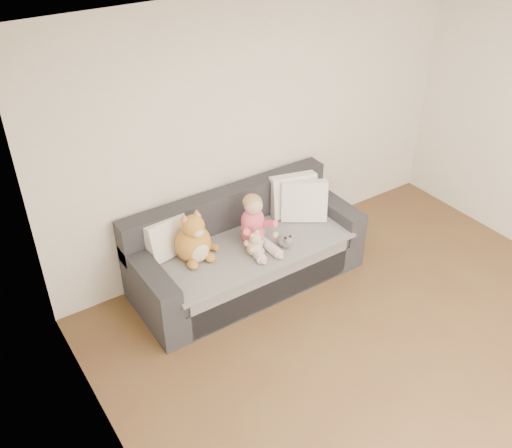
{
  "coord_description": "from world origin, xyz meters",
  "views": [
    {
      "loc": [
        -2.84,
        -1.64,
        3.59
      ],
      "look_at": [
        -0.5,
        1.87,
        0.75
      ],
      "focal_mm": 40.0,
      "sensor_mm": 36.0,
      "label": 1
    }
  ],
  "objects_px": {
    "toddler": "(255,224)",
    "plush_cat": "(194,241)",
    "sippy_cup": "(264,243)",
    "teddy_bear": "(255,245)",
    "sofa": "(245,253)"
  },
  "relations": [
    {
      "from": "sippy_cup",
      "to": "toddler",
      "type": "bearing_deg",
      "value": 100.67
    },
    {
      "from": "sofa",
      "to": "teddy_bear",
      "type": "xyz_separation_m",
      "value": [
        -0.05,
        -0.25,
        0.26
      ]
    },
    {
      "from": "sippy_cup",
      "to": "sofa",
      "type": "bearing_deg",
      "value": 106.71
    },
    {
      "from": "plush_cat",
      "to": "sippy_cup",
      "type": "height_order",
      "value": "plush_cat"
    },
    {
      "from": "toddler",
      "to": "plush_cat",
      "type": "distance_m",
      "value": 0.58
    },
    {
      "from": "sofa",
      "to": "toddler",
      "type": "xyz_separation_m",
      "value": [
        0.04,
        -0.1,
        0.37
      ]
    },
    {
      "from": "teddy_bear",
      "to": "sippy_cup",
      "type": "height_order",
      "value": "teddy_bear"
    },
    {
      "from": "toddler",
      "to": "plush_cat",
      "type": "bearing_deg",
      "value": 176.37
    },
    {
      "from": "plush_cat",
      "to": "teddy_bear",
      "type": "bearing_deg",
      "value": -29.59
    },
    {
      "from": "plush_cat",
      "to": "toddler",
      "type": "bearing_deg",
      "value": -12.15
    },
    {
      "from": "plush_cat",
      "to": "sippy_cup",
      "type": "xyz_separation_m",
      "value": [
        0.6,
        -0.22,
        -0.13
      ]
    },
    {
      "from": "sofa",
      "to": "sippy_cup",
      "type": "bearing_deg",
      "value": -73.29
    },
    {
      "from": "toddler",
      "to": "plush_cat",
      "type": "relative_size",
      "value": 1.0
    },
    {
      "from": "toddler",
      "to": "sippy_cup",
      "type": "height_order",
      "value": "toddler"
    },
    {
      "from": "toddler",
      "to": "sofa",
      "type": "bearing_deg",
      "value": 119.54
    }
  ]
}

